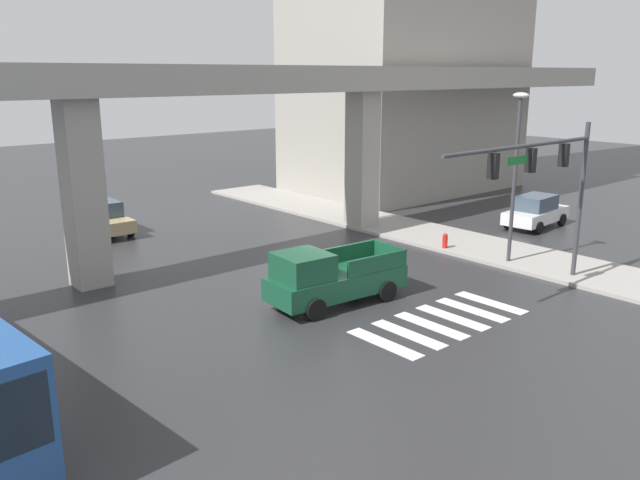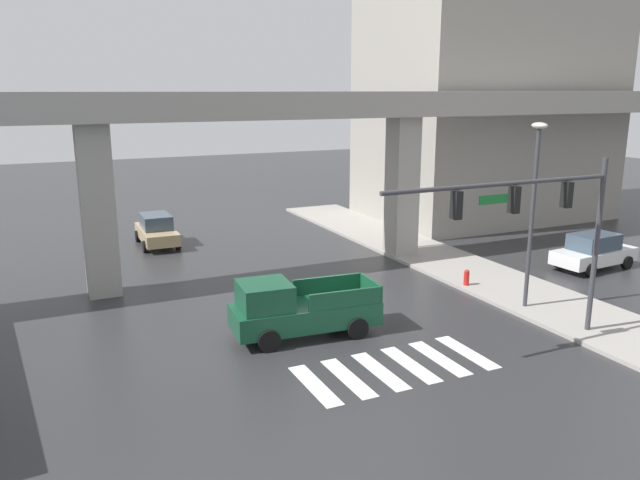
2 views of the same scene
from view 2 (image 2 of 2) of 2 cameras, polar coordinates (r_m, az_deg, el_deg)
ground_plane at (r=24.06m, az=0.17°, el=-6.75°), size 120.00×120.00×0.00m
crosswalk_stripes at (r=19.73m, az=6.95°, el=-11.60°), size 6.05×2.80×0.01m
elevated_overpass at (r=28.12m, az=-5.14°, el=11.15°), size 57.78×2.35×8.32m
sidewalk_east at (r=30.04m, az=13.51°, el=-2.80°), size 4.00×36.00×0.15m
pickup_truck at (r=21.58m, az=-2.12°, el=-6.41°), size 5.24×2.40×2.08m
sedan_tan at (r=35.37m, az=-14.80°, el=0.89°), size 2.00×4.32×1.72m
sedan_white at (r=32.48m, az=23.90°, el=-0.96°), size 4.43×2.22×1.72m
traffic_signal_mast at (r=20.99m, az=19.64°, el=2.35°), size 8.69×0.32×6.20m
street_lamp_near_corner at (r=24.64m, az=19.09°, el=3.96°), size 0.44×0.70×7.24m
street_lamp_mid_block at (r=32.38m, az=6.88°, el=6.76°), size 0.44×0.70×7.24m
fire_hydrant at (r=27.59m, az=13.33°, el=-3.49°), size 0.24×0.24×0.85m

